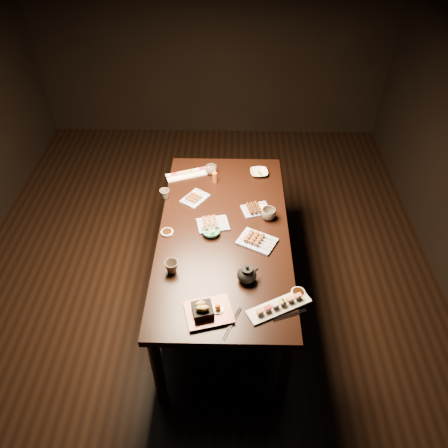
{
  "coord_description": "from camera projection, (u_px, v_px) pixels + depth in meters",
  "views": [
    {
      "loc": [
        0.24,
        -2.39,
        2.82
      ],
      "look_at": [
        0.19,
        -0.12,
        0.77
      ],
      "focal_mm": 35.0,
      "sensor_mm": 36.0,
      "label": 1
    }
  ],
  "objects": [
    {
      "name": "chopsticks_near",
      "position": [
        232.0,
        323.0,
        2.46
      ],
      "size": [
        0.11,
        0.22,
        0.01
      ],
      "primitive_type": null,
      "rotation": [
        0.0,
        0.0,
        1.16
      ],
      "color": "black",
      "rests_on": "dining_table"
    },
    {
      "name": "tsukune_plate",
      "position": [
        256.0,
        208.0,
        3.19
      ],
      "size": [
        0.23,
        0.2,
        0.05
      ],
      "primitive_type": null,
      "rotation": [
        0.0,
        0.0,
        0.3
      ],
      "color": "#828EB6",
      "rests_on": "dining_table"
    },
    {
      "name": "edamame_bowl_green",
      "position": [
        211.0,
        232.0,
        3.0
      ],
      "size": [
        0.16,
        0.16,
        0.04
      ],
      "primitive_type": "imported",
      "rotation": [
        0.0,
        0.0,
        -0.24
      ],
      "color": "#30936A",
      "rests_on": "dining_table"
    },
    {
      "name": "sauce_dish_west",
      "position": [
        167.0,
        232.0,
        3.02
      ],
      "size": [
        0.11,
        0.11,
        0.01
      ],
      "primitive_type": "cylinder",
      "rotation": [
        0.0,
        0.0,
        0.42
      ],
      "color": "white",
      "rests_on": "dining_table"
    },
    {
      "name": "yakitori_plate_left",
      "position": [
        195.0,
        196.0,
        3.28
      ],
      "size": [
        0.23,
        0.24,
        0.05
      ],
      "primitive_type": null,
      "rotation": [
        0.0,
        0.0,
        0.96
      ],
      "color": "#828EB6",
      "rests_on": "dining_table"
    },
    {
      "name": "dining_table",
      "position": [
        224.0,
        267.0,
        3.29
      ],
      "size": [
        1.15,
        1.91,
        0.75
      ],
      "primitive_type": "cube",
      "rotation": [
        0.0,
        0.0,
        0.14
      ],
      "color": "black",
      "rests_on": "ground"
    },
    {
      "name": "ground",
      "position": [
        202.0,
        282.0,
        3.67
      ],
      "size": [
        5.0,
        5.0,
        0.0
      ],
      "primitive_type": "plane",
      "color": "black",
      "rests_on": "ground"
    },
    {
      "name": "teacup_far_right",
      "position": [
        211.0,
        170.0,
        3.52
      ],
      "size": [
        0.11,
        0.11,
        0.07
      ],
      "primitive_type": "imported",
      "rotation": [
        0.0,
        0.0,
        -0.17
      ],
      "color": "brown",
      "rests_on": "dining_table"
    },
    {
      "name": "teacup_far_left",
      "position": [
        165.0,
        194.0,
        3.29
      ],
      "size": [
        0.1,
        0.1,
        0.07
      ],
      "primitive_type": "imported",
      "rotation": [
        0.0,
        0.0,
        0.4
      ],
      "color": "brown",
      "rests_on": "dining_table"
    },
    {
      "name": "teacup_mid_right",
      "position": [
        268.0,
        214.0,
        3.11
      ],
      "size": [
        0.12,
        0.12,
        0.08
      ],
      "primitive_type": "imported",
      "rotation": [
        0.0,
        0.0,
        -0.16
      ],
      "color": "brown",
      "rests_on": "dining_table"
    },
    {
      "name": "teapot",
      "position": [
        247.0,
        273.0,
        2.67
      ],
      "size": [
        0.2,
        0.2,
        0.12
      ],
      "primitive_type": null,
      "rotation": [
        0.0,
        0.0,
        0.53
      ],
      "color": "black",
      "rests_on": "dining_table"
    },
    {
      "name": "edamame_bowl_cream",
      "position": [
        259.0,
        173.0,
        3.52
      ],
      "size": [
        0.15,
        0.15,
        0.03
      ],
      "primitive_type": "imported",
      "rotation": [
        0.0,
        0.0,
        0.1
      ],
      "color": "beige",
      "rests_on": "dining_table"
    },
    {
      "name": "yakitori_plate_center",
      "position": [
        213.0,
        222.0,
        3.06
      ],
      "size": [
        0.24,
        0.2,
        0.05
      ],
      "primitive_type": null,
      "rotation": [
        0.0,
        0.0,
        0.22
      ],
      "color": "#828EB6",
      "rests_on": "dining_table"
    },
    {
      "name": "sushi_platter_near",
      "position": [
        279.0,
        305.0,
        2.53
      ],
      "size": [
        0.4,
        0.28,
        0.05
      ],
      "primitive_type": null,
      "rotation": [
        0.0,
        0.0,
        0.47
      ],
      "color": "white",
      "rests_on": "dining_table"
    },
    {
      "name": "teacup_near_left",
      "position": [
        172.0,
        267.0,
        2.73
      ],
      "size": [
        0.11,
        0.11,
        0.08
      ],
      "primitive_type": "imported",
      "rotation": [
        0.0,
        0.0,
        -0.24
      ],
      "color": "brown",
      "rests_on": "dining_table"
    },
    {
      "name": "condiment_bottle",
      "position": [
        215.0,
        176.0,
        3.42
      ],
      "size": [
        0.05,
        0.05,
        0.12
      ],
      "primitive_type": "cylinder",
      "rotation": [
        0.0,
        0.0,
        -0.26
      ],
      "color": "maroon",
      "rests_on": "dining_table"
    },
    {
      "name": "sauce_dish_east",
      "position": [
        262.0,
        208.0,
        3.21
      ],
      "size": [
        0.08,
        0.08,
        0.01
      ],
      "primitive_type": "cylinder",
      "rotation": [
        0.0,
        0.0,
        0.03
      ],
      "color": "white",
      "rests_on": "dining_table"
    },
    {
      "name": "sushi_platter_far",
      "position": [
        188.0,
        173.0,
        3.52
      ],
      "size": [
        0.37,
        0.22,
        0.04
      ],
      "primitive_type": null,
      "rotation": [
        0.0,
        0.0,
        3.5
      ],
      "color": "white",
      "rests_on": "dining_table"
    },
    {
      "name": "sauce_dish_nw",
      "position": [
        180.0,
        175.0,
        3.52
      ],
      "size": [
        0.09,
        0.09,
        0.01
      ],
      "primitive_type": "cylinder",
      "rotation": [
        0.0,
        0.0,
        -0.17
      ],
      "color": "white",
      "rests_on": "dining_table"
    },
    {
      "name": "yakitori_plate_right",
      "position": [
        257.0,
        239.0,
        2.93
      ],
      "size": [
        0.3,
        0.27,
        0.06
      ],
      "primitive_type": null,
      "rotation": [
        0.0,
        0.0,
        -0.49
      ],
      "color": "#828EB6",
      "rests_on": "dining_table"
    },
    {
      "name": "sauce_dish_se",
      "position": [
        298.0,
        293.0,
        2.62
      ],
      "size": [
        0.1,
        0.1,
        0.01
      ],
      "primitive_type": "cylinder",
      "rotation": [
        0.0,
        0.0,
        0.25
      ],
      "color": "white",
      "rests_on": "dining_table"
    },
    {
      "name": "chopsticks_se",
      "position": [
        289.0,
        315.0,
        2.5
      ],
      "size": [
        0.21,
        0.09,
        0.01
      ],
      "primitive_type": null,
      "rotation": [
        0.0,
        0.0,
        0.35
      ],
      "color": "black",
      "rests_on": "dining_table"
    },
    {
      "name": "tempura_tray",
      "position": [
        209.0,
        309.0,
        2.48
      ],
      "size": [
        0.31,
        0.27,
        0.1
      ],
      "primitive_type": null,
      "rotation": [
        0.0,
        0.0,
        0.26
      ],
      "color": "black",
      "rests_on": "dining_table"
    }
  ]
}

